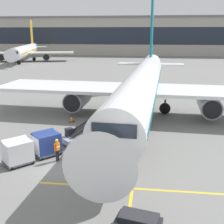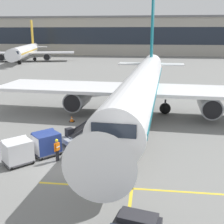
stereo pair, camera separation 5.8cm
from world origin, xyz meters
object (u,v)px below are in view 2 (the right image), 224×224
parked_airplane (142,85)px  distant_airplane (25,51)px  ground_crew_marshaller (50,141)px  ground_crew_by_loader (41,145)px  baggage_cart_lead (46,143)px  ground_crew_by_carts (57,148)px  safety_cone_engine_keepout (72,119)px  baggage_cart_second (17,151)px  belt_loader (83,133)px

parked_airplane → distant_airplane: bearing=123.5°
ground_crew_marshaller → ground_crew_by_loader: bearing=-117.1°
parked_airplane → distant_airplane: size_ratio=1.06×
baggage_cart_lead → ground_crew_by_loader: baggage_cart_lead is taller
ground_crew_by_carts → ground_crew_by_loader: bearing=162.3°
ground_crew_by_carts → safety_cone_engine_keepout: (-1.50, 9.81, -0.69)m
baggage_cart_second → safety_cone_engine_keepout: (1.23, 10.65, -0.70)m
safety_cone_engine_keepout → belt_loader: bearing=-65.7°
baggage_cart_lead → baggage_cart_second: 2.39m
parked_airplane → baggage_cart_second: bearing=-121.0°
belt_loader → safety_cone_engine_keepout: belt_loader is taller
baggage_cart_lead → ground_crew_marshaller: baggage_cart_lead is taller
baggage_cart_lead → parked_airplane: bearing=60.4°
ground_crew_by_loader → distant_airplane: bearing=114.0°
parked_airplane → belt_loader: size_ratio=9.23×
parked_airplane → ground_crew_marshaller: 14.13m
baggage_cart_second → ground_crew_marshaller: (1.75, 2.21, -0.00)m
baggage_cart_lead → belt_loader: bearing=52.8°
baggage_cart_lead → safety_cone_engine_keepout: (-0.29, 8.81, -0.70)m
distant_airplane → safety_cone_engine_keepout: bearing=-63.0°
baggage_cart_second → belt_loader: bearing=51.9°
parked_airplane → baggage_cart_second: size_ratio=17.11×
ground_crew_marshaller → safety_cone_engine_keepout: bearing=93.5°
ground_crew_by_carts → safety_cone_engine_keepout: 9.95m
distant_airplane → belt_loader: bearing=-63.3°
ground_crew_by_loader → distant_airplane: size_ratio=0.04×
ground_crew_by_carts → safety_cone_engine_keepout: ground_crew_by_carts is taller
ground_crew_by_carts → baggage_cart_second: bearing=-162.9°
ground_crew_by_carts → distant_airplane: size_ratio=0.04×
belt_loader → ground_crew_by_carts: belt_loader is taller
baggage_cart_lead → safety_cone_engine_keepout: baggage_cart_lead is taller
ground_crew_by_carts → belt_loader: bearing=74.7°
ground_crew_by_loader → parked_airplane: bearing=60.7°
ground_crew_marshaller → distant_airplane: distant_airplane is taller
distant_airplane → baggage_cart_second: bearing=-67.2°
safety_cone_engine_keepout → distant_airplane: distant_airplane is taller
baggage_cart_second → ground_crew_marshaller: bearing=51.6°
baggage_cart_second → ground_crew_by_carts: baggage_cart_second is taller
safety_cone_engine_keepout → distant_airplane: bearing=117.0°
ground_crew_by_carts → distant_airplane: (-34.08, 73.86, 2.27)m
ground_crew_by_loader → safety_cone_engine_keepout: 9.37m
distant_airplane → parked_airplane: bearing=-56.5°
ground_crew_by_carts → distant_airplane: bearing=114.8°
baggage_cart_lead → ground_crew_by_carts: bearing=-39.6°
baggage_cart_second → ground_crew_by_loader: bearing=45.3°
parked_airplane → belt_loader: parked_airplane is taller
safety_cone_engine_keepout → parked_airplane: bearing=26.5°
belt_loader → ground_crew_by_carts: bearing=-105.3°
baggage_cart_second → ground_crew_marshaller: baggage_cart_second is taller
ground_crew_marshaller → ground_crew_by_carts: bearing=-54.6°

